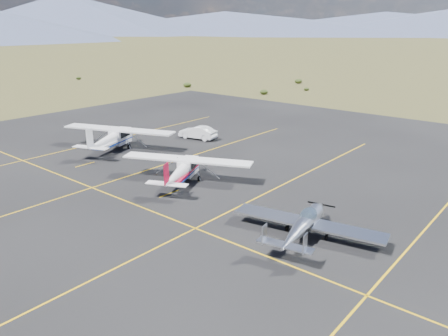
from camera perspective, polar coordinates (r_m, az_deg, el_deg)
ground at (r=30.53m, az=6.80°, el=-5.08°), size 1600.00×1600.00×0.00m
apron at (r=34.52m, az=-2.95°, el=-2.15°), size 72.00×72.00×0.02m
aircraft_low_wing at (r=26.07m, az=10.44°, el=-7.21°), size 6.75×9.30×2.01m
aircraft_cessna at (r=34.36m, az=-5.43°, el=-0.18°), size 7.83×10.27×2.70m
aircraft_plain at (r=44.66m, az=-14.35°, el=3.87°), size 8.48×11.68×3.03m
sedan at (r=48.09m, az=-3.44°, el=4.66°), size 2.28×4.46×1.40m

